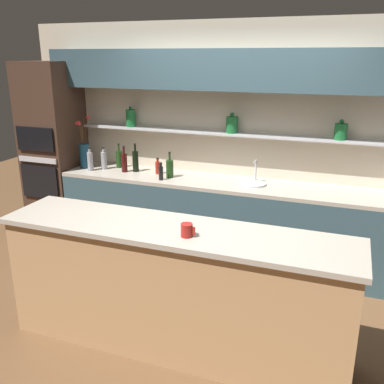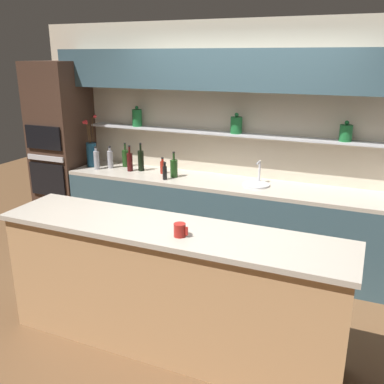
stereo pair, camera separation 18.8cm
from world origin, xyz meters
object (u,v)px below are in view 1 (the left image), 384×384
object	(u,v)px
bottle_wine_2	(170,168)
coffee_mug	(187,230)
flower_vase	(85,154)
bottle_sauce_1	(161,172)
sink_fixture	(253,182)
bottle_spirit_0	(104,160)
bottle_sauce_6	(158,167)
bottle_wine_4	(119,159)
bottle_spirit_7	(90,161)
bottle_wine_3	(136,161)
bottle_wine_5	(124,162)
oven_tower	(54,152)

from	to	relation	value
bottle_wine_2	coffee_mug	world-z (taller)	bottle_wine_2
flower_vase	coffee_mug	distance (m)	2.65
bottle_sauce_1	bottle_wine_2	bearing A→B (deg)	68.96
flower_vase	sink_fixture	bearing A→B (deg)	0.24
bottle_spirit_0	coffee_mug	distance (m)	2.48
flower_vase	bottle_sauce_6	xyz separation A→B (m)	(0.95, 0.05, -0.09)
bottle_wine_2	flower_vase	bearing A→B (deg)	177.62
sink_fixture	bottle_wine_4	bearing A→B (deg)	175.05
bottle_sauce_6	bottle_spirit_7	bearing A→B (deg)	-170.13
sink_fixture	bottle_wine_3	xyz separation A→B (m)	(-1.42, 0.04, 0.10)
bottle_spirit_7	bottle_wine_3	bearing A→B (deg)	15.72
bottle_spirit_7	bottle_wine_2	bearing A→B (deg)	2.78
bottle_wine_5	bottle_sauce_6	world-z (taller)	bottle_wine_5
oven_tower	bottle_sauce_6	bearing A→B (deg)	2.00
oven_tower	sink_fixture	world-z (taller)	oven_tower
bottle_spirit_7	bottle_wine_5	bearing A→B (deg)	11.69
sink_fixture	bottle_spirit_0	size ratio (longest dim) A/B	1.06
sink_fixture	coffee_mug	xyz separation A→B (m)	(-0.08, -1.74, 0.12)
oven_tower	flower_vase	xyz separation A→B (m)	(0.44, 0.00, 0.01)
oven_tower	sink_fixture	bearing A→B (deg)	0.28
bottle_wine_5	bottle_wine_3	bearing A→B (deg)	28.73
bottle_spirit_0	bottle_sauce_1	distance (m)	0.87
flower_vase	bottle_spirit_7	world-z (taller)	flower_vase
bottle_spirit_7	sink_fixture	bearing A→B (deg)	3.10
bottle_spirit_0	coffee_mug	size ratio (longest dim) A/B	2.55
sink_fixture	bottle_spirit_0	bearing A→B (deg)	179.62
bottle_sauce_6	coffee_mug	distance (m)	2.07
flower_vase	bottle_spirit_7	xyz separation A→B (m)	(0.14, -0.10, -0.06)
bottle_wine_2	bottle_wine_5	world-z (taller)	bottle_wine_5
flower_vase	bottle_sauce_6	size ratio (longest dim) A/B	3.32
bottle_sauce_1	bottle_sauce_6	xyz separation A→B (m)	(-0.14, 0.22, -0.01)
bottle_sauce_1	bottle_wine_4	xyz separation A→B (m)	(-0.71, 0.33, 0.02)
bottle_wine_2	bottle_wine_4	size ratio (longest dim) A/B	0.98
bottle_spirit_7	coffee_mug	distance (m)	2.48
flower_vase	bottle_wine_3	bearing A→B (deg)	4.45
bottle_spirit_7	bottle_sauce_6	bearing A→B (deg)	9.87
coffee_mug	sink_fixture	bearing A→B (deg)	87.24
bottle_spirit_0	bottle_wine_5	bearing A→B (deg)	-6.24
flower_vase	bottle_sauce_6	bearing A→B (deg)	2.73
oven_tower	bottle_wine_3	xyz separation A→B (m)	(1.11, 0.06, -0.04)
bottle_spirit_0	bottle_wine_3	xyz separation A→B (m)	(0.41, 0.03, 0.02)
bottle_sauce_1	coffee_mug	world-z (taller)	bottle_sauce_1
bottle_wine_2	bottle_wine_4	distance (m)	0.79
coffee_mug	bottle_sauce_1	bearing A→B (deg)	120.23
bottle_wine_5	bottle_spirit_7	size ratio (longest dim) A/B	1.11
bottle_sauce_6	bottle_wine_3	bearing A→B (deg)	178.75
bottle_wine_4	bottle_wine_5	bearing A→B (deg)	-45.73
bottle_wine_3	bottle_sauce_6	world-z (taller)	bottle_wine_3
oven_tower	bottle_spirit_7	xyz separation A→B (m)	(0.58, -0.09, -0.05)
flower_vase	bottle_wine_2	size ratio (longest dim) A/B	2.16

